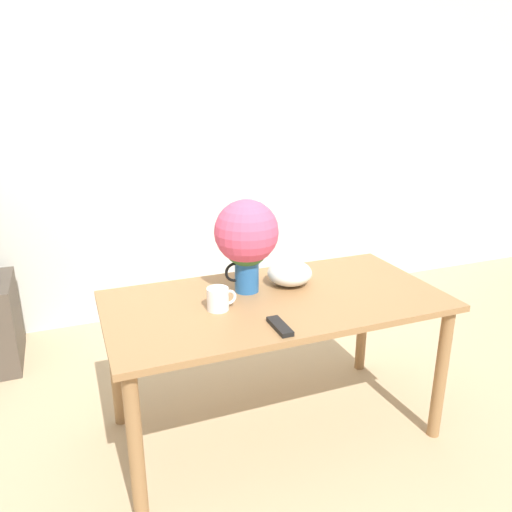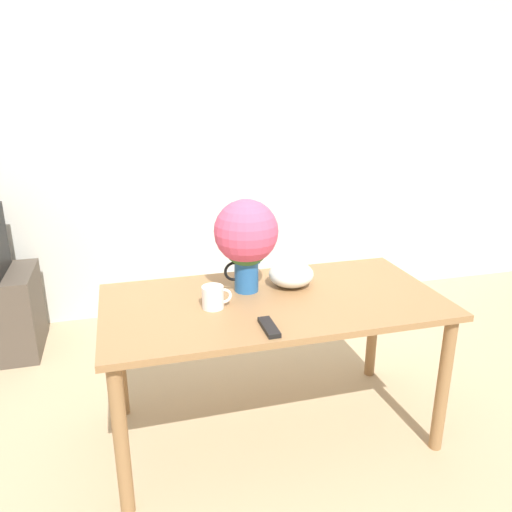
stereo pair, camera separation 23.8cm
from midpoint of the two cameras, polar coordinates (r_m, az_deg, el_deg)
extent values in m
plane|color=tan|center=(2.57, 2.90, -21.84)|extent=(12.00, 12.00, 0.00)
cube|color=silver|center=(3.70, -5.61, 12.99)|extent=(8.00, 0.05, 2.60)
cube|color=olive|center=(2.35, 4.91, -5.30)|extent=(1.58, 0.80, 0.03)
cylinder|color=olive|center=(2.13, -11.91, -20.09)|extent=(0.06, 0.06, 0.70)
cylinder|color=olive|center=(2.60, 23.19, -13.50)|extent=(0.06, 0.06, 0.70)
cylinder|color=olive|center=(2.69, -12.96, -11.09)|extent=(0.06, 0.06, 0.70)
cylinder|color=olive|center=(3.08, 15.45, -7.34)|extent=(0.06, 0.06, 0.70)
cylinder|color=#235B9E|center=(2.39, 1.74, -1.89)|extent=(0.12, 0.12, 0.19)
cone|color=#235B9E|center=(2.39, 2.89, -0.26)|extent=(0.04, 0.04, 0.05)
torus|color=black|center=(2.37, 0.33, -1.81)|extent=(0.10, 0.01, 0.10)
sphere|color=#3D7033|center=(2.35, 1.78, 1.53)|extent=(0.23, 0.23, 0.23)
sphere|color=#DB4C70|center=(2.33, 1.79, 2.78)|extent=(0.30, 0.30, 0.30)
cylinder|color=white|center=(2.23, -1.90, -4.79)|extent=(0.10, 0.10, 0.10)
torus|color=white|center=(2.24, -0.63, -4.65)|extent=(0.07, 0.01, 0.07)
ellipsoid|color=silver|center=(2.48, 6.79, -2.14)|extent=(0.22, 0.22, 0.12)
cube|color=black|center=(2.06, 4.85, -8.19)|extent=(0.05, 0.17, 0.02)
camera|label=1|loc=(0.12, -87.14, 0.98)|focal=35.00mm
camera|label=2|loc=(0.12, 92.86, -0.98)|focal=35.00mm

